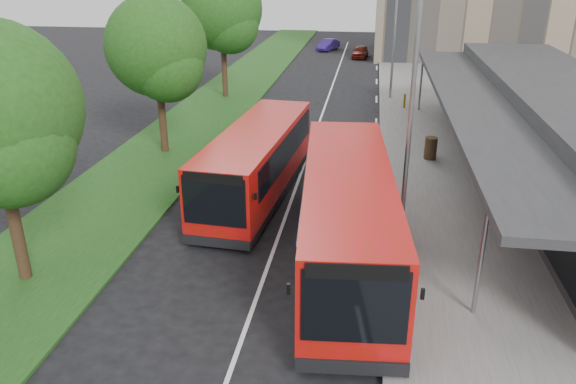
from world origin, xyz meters
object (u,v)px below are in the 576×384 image
at_px(tree_mid, 157,53).
at_px(lamp_post_far, 394,28).
at_px(bus_second, 257,162).
at_px(car_near, 360,52).
at_px(car_far, 328,45).
at_px(lamp_post_near, 409,98).
at_px(bollard, 405,101).
at_px(tree_far, 222,14).
at_px(bus_main, 347,217).
at_px(litter_bin, 431,148).

distance_m(tree_mid, lamp_post_far, 17.07).
bearing_deg(lamp_post_far, bus_second, -107.36).
bearing_deg(car_near, lamp_post_far, -77.50).
bearing_deg(bus_second, car_far, 95.15).
height_order(lamp_post_near, bollard, lamp_post_near).
bearing_deg(tree_far, bollard, -8.52).
relative_size(bollard, car_far, 0.26).
bearing_deg(car_near, bollard, -76.05).
relative_size(lamp_post_near, bus_main, 0.72).
bearing_deg(car_far, tree_far, -83.19).
relative_size(litter_bin, bollard, 1.16).
distance_m(bus_main, car_near, 39.79).
xyz_separation_m(lamp_post_near, bollard, (0.90, 17.25, -4.12)).
xyz_separation_m(tree_far, bus_second, (5.60, -16.73, -4.06)).
distance_m(lamp_post_far, car_near, 17.83).
xyz_separation_m(tree_mid, litter_bin, (12.82, 0.50, -4.17)).
height_order(lamp_post_near, bus_second, lamp_post_near).
relative_size(litter_bin, car_near, 0.30).
bearing_deg(bus_main, tree_mid, 129.74).
height_order(bus_main, car_near, bus_main).
relative_size(tree_far, car_near, 2.47).
bearing_deg(car_far, bus_main, -64.66).
bearing_deg(lamp_post_near, bollard, 87.00).
bearing_deg(bus_second, tree_mid, 144.45).
relative_size(lamp_post_far, car_far, 2.32).
bearing_deg(bollard, bus_main, -97.60).
height_order(bus_main, car_far, bus_main).
bearing_deg(tree_far, tree_mid, -90.00).
bearing_deg(tree_mid, bus_main, -45.79).
bearing_deg(car_near, car_far, 132.95).
bearing_deg(tree_far, car_far, 76.80).
distance_m(tree_mid, car_far, 35.11).
height_order(tree_far, litter_bin, tree_far).
relative_size(bus_main, bollard, 12.47).
height_order(tree_far, lamp_post_near, tree_far).
bearing_deg(bollard, car_far, 105.59).
height_order(tree_mid, bus_second, tree_mid).
height_order(lamp_post_near, car_near, lamp_post_near).
height_order(tree_mid, lamp_post_near, lamp_post_near).
xyz_separation_m(tree_far, bus_main, (9.38, -21.65, -3.91)).
height_order(bus_second, car_near, bus_second).
xyz_separation_m(lamp_post_near, litter_bin, (1.69, 7.56, -4.05)).
bearing_deg(bollard, litter_bin, -85.37).
distance_m(bus_main, bus_second, 6.20).
distance_m(bus_second, car_far, 39.20).
bearing_deg(car_far, bollard, -54.40).
height_order(bus_second, litter_bin, bus_second).
bearing_deg(litter_bin, car_near, 97.90).
height_order(lamp_post_far, litter_bin, lamp_post_far).
distance_m(bollard, car_near, 20.20).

